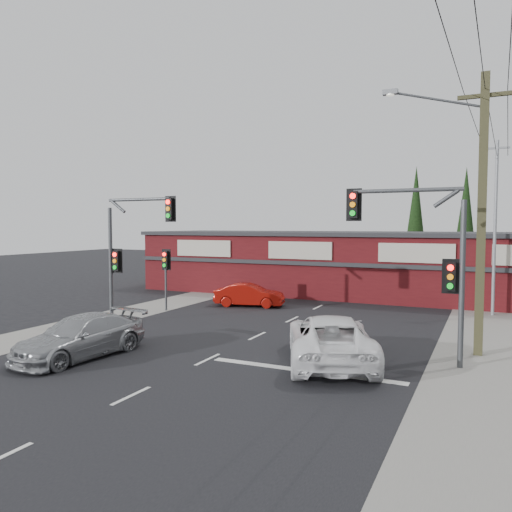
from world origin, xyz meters
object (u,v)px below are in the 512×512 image
at_px(silver_suv, 80,337).
at_px(red_sedan, 249,295).
at_px(shop_building, 333,262).
at_px(utility_pole, 478,205).
at_px(white_suv, 330,339).

distance_m(silver_suv, red_sedan, 12.58).
bearing_deg(shop_building, utility_pole, -56.24).
relative_size(red_sedan, shop_building, 0.15).
xyz_separation_m(shop_building, utility_pole, (9.36, -14.00, 3.26)).
bearing_deg(utility_pole, silver_suv, -153.47).
relative_size(white_suv, silver_suv, 1.16).
bearing_deg(silver_suv, white_suv, 26.57).
distance_m(shop_building, utility_pole, 17.15).
height_order(silver_suv, utility_pole, utility_pole).
height_order(white_suv, red_sedan, white_suv).
bearing_deg(red_sedan, shop_building, -32.74).
xyz_separation_m(white_suv, silver_suv, (-8.20, -3.13, -0.08)).
height_order(white_suv, utility_pole, utility_pole).
height_order(red_sedan, shop_building, shop_building).
bearing_deg(white_suv, utility_pole, -165.97).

